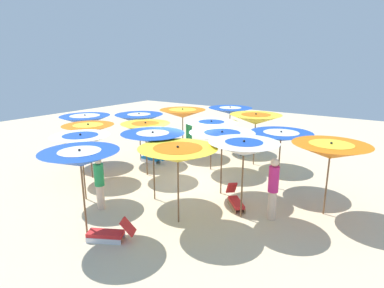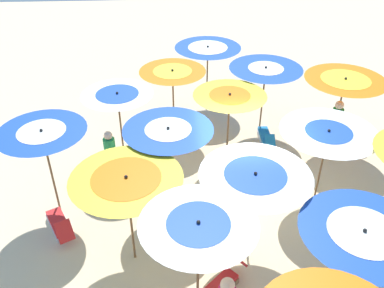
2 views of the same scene
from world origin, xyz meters
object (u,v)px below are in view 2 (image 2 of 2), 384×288
object	(u,v)px
beachgoer_1	(334,129)
beach_umbrella_5	(168,135)
beach_ball	(362,148)
lounger_3	(223,281)
beach_umbrella_14	(344,85)
lounger_2	(60,224)
beach_umbrella_8	(173,76)
beachgoer_0	(111,158)
beach_umbrella_0	(43,139)
beach_umbrella_12	(208,53)
beach_umbrella_13	(265,75)
beach_umbrella_6	(255,182)
beach_umbrella_10	(328,138)
beach_umbrella_4	(118,101)
beach_umbrella_9	(229,102)
beach_umbrella_7	(363,238)
beach_umbrella_2	(198,232)
lounger_0	(266,137)
beach_umbrella_1	(127,186)

from	to	relation	value
beachgoer_1	beach_umbrella_5	bearing A→B (deg)	29.10
beach_umbrella_5	beach_ball	bearing A→B (deg)	109.23
lounger_3	beach_umbrella_14	bearing A→B (deg)	-171.74
lounger_2	beach_umbrella_8	bearing A→B (deg)	-61.80
beachgoer_0	beach_umbrella_0	bearing A→B (deg)	85.65
beach_umbrella_12	beach_umbrella_13	bearing A→B (deg)	40.75
beach_umbrella_6	beach_umbrella_10	xyz separation A→B (m)	(-1.64, 2.03, -0.10)
beach_ball	beach_umbrella_4	bearing A→B (deg)	-89.46
beach_umbrella_5	beach_umbrella_0	bearing A→B (deg)	-89.79
lounger_3	beachgoer_1	distance (m)	5.77
beach_umbrella_5	beach_umbrella_8	xyz separation A→B (m)	(-3.46, 0.16, -0.16)
beach_umbrella_4	lounger_3	bearing A→B (deg)	27.62
beach_umbrella_5	beach_umbrella_14	distance (m)	5.52
beach_umbrella_0	beach_umbrella_5	xyz separation A→B (m)	(-0.01, 2.79, -0.01)
beach_ball	beachgoer_0	bearing A→B (deg)	-81.50
beach_umbrella_8	beach_umbrella_14	size ratio (longest dim) A/B	0.96
beach_umbrella_13	beachgoer_1	distance (m)	2.56
beach_ball	beach_umbrella_0	bearing A→B (deg)	-76.71
beach_umbrella_4	beach_umbrella_12	world-z (taller)	beach_umbrella_4
beach_umbrella_5	beach_umbrella_14	world-z (taller)	beach_umbrella_5
beach_umbrella_5	beach_umbrella_9	distance (m)	2.47
lounger_2	beach_umbrella_14	bearing A→B (deg)	-95.74
beach_umbrella_0	beach_umbrella_7	xyz separation A→B (m)	(3.12, 6.06, -0.19)
beach_umbrella_2	beach_umbrella_10	world-z (taller)	beach_umbrella_2
beach_umbrella_9	beach_ball	size ratio (longest dim) A/B	6.80
beach_umbrella_0	beachgoer_1	bearing A→B (deg)	103.88
beach_umbrella_10	lounger_0	distance (m)	3.31
beach_umbrella_12	lounger_0	world-z (taller)	beach_umbrella_12
beach_umbrella_6	beach_umbrella_10	distance (m)	2.61
beach_umbrella_5	beach_umbrella_12	size ratio (longest dim) A/B	1.05
beach_umbrella_6	beach_ball	bearing A→B (deg)	131.76
beachgoer_1	lounger_0	bearing A→B (deg)	-20.06
beach_umbrella_0	lounger_0	distance (m)	6.70
lounger_2	beachgoer_0	xyz separation A→B (m)	(-1.64, 1.11, 0.69)
beach_umbrella_14	beachgoer_1	size ratio (longest dim) A/B	1.23
lounger_3	beach_umbrella_7	bearing A→B (deg)	122.01
beach_umbrella_2	lounger_0	distance (m)	6.56
beach_umbrella_4	lounger_3	size ratio (longest dim) A/B	2.11
beachgoer_1	beach_umbrella_9	bearing A→B (deg)	7.88
lounger_2	beach_umbrella_0	bearing A→B (deg)	-15.27
beach_umbrella_6	beach_umbrella_9	bearing A→B (deg)	-179.34
beach_umbrella_2	beachgoer_0	bearing A→B (deg)	-153.06
beach_umbrella_12	beachgoer_0	size ratio (longest dim) A/B	1.32
beach_umbrella_13	beach_umbrella_5	bearing A→B (deg)	-40.80
beach_umbrella_2	beach_umbrella_5	size ratio (longest dim) A/B	1.01
beach_umbrella_0	beach_umbrella_12	size ratio (longest dim) A/B	1.07
beach_umbrella_4	beach_umbrella_5	xyz separation A→B (m)	(1.94, 1.32, 0.12)
beach_umbrella_5	lounger_0	distance (m)	4.50
beach_umbrella_0	lounger_2	world-z (taller)	beach_umbrella_0
beach_umbrella_1	beachgoer_0	bearing A→B (deg)	-164.69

